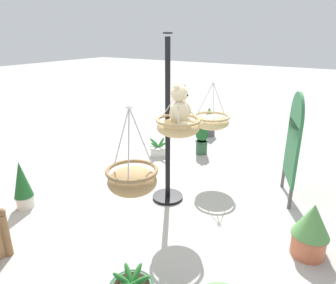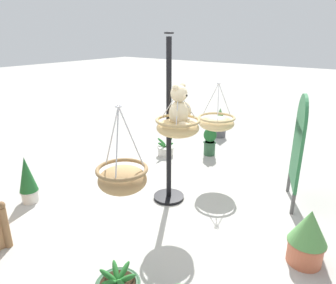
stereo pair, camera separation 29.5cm
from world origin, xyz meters
name	(u,v)px [view 1 (the left image)]	position (x,y,z in m)	size (l,w,h in m)	color
ground_plane	(162,203)	(0.00, 0.00, 0.00)	(40.00, 40.00, 0.00)	#ADAAA3
display_pole_central	(168,154)	(-0.17, -0.01, 0.70)	(0.44, 0.44, 2.30)	black
hanging_basket_with_teddy	(178,126)	(-0.02, 0.24, 1.18)	(0.56, 0.56, 0.57)	tan
teddy_bear	(180,108)	(-0.02, 0.26, 1.41)	(0.37, 0.32, 0.53)	beige
hanging_basket_left_high	(211,121)	(-1.21, 0.17, 0.94)	(0.58, 0.58, 0.75)	tan
hanging_basket_right_low	(132,179)	(1.20, 0.46, 1.01)	(0.49, 0.49, 0.82)	#A37F51
potted_plant_flowering_red	(202,139)	(-2.02, -0.36, 0.30)	(0.25, 0.25, 0.59)	#2D5638
potted_plant_bushy_green	(311,229)	(0.05, 1.92, 0.32)	(0.39, 0.39, 0.62)	#BC6042
potted_plant_small_succulent	(158,149)	(-1.49, -1.05, 0.12)	(0.43, 0.46, 0.33)	beige
potted_plant_conical_shrub	(22,185)	(1.08, -1.55, 0.34)	(0.26, 0.26, 0.69)	beige
potted_plant_trailing_ivy	(209,121)	(-3.14, -0.74, 0.35)	(0.33, 0.33, 0.68)	#4C4C51
display_sign_board	(294,138)	(-1.12, 1.44, 0.92)	(0.69, 0.29, 1.56)	#286B3D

